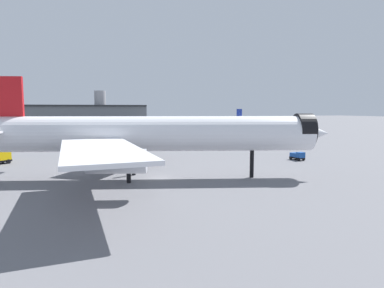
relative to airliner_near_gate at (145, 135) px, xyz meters
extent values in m
plane|color=slate|center=(2.25, 0.09, -7.15)|extent=(900.00, 900.00, 0.00)
cylinder|color=white|center=(0.40, -0.11, 0.13)|extent=(52.70, 19.63, 5.60)
cone|color=white|center=(26.00, -7.23, 0.13)|extent=(7.40, 6.93, 5.49)
cylinder|color=black|center=(24.92, -6.93, 0.55)|extent=(3.94, 6.12, 5.65)
cube|color=white|center=(0.41, 15.20, -0.57)|extent=(20.30, 24.63, 0.45)
cylinder|color=#B7BAC1|center=(0.87, 12.10, -2.42)|extent=(7.99, 4.96, 3.08)
cube|color=white|center=(-7.50, -13.23, -0.57)|extent=(9.52, 24.26, 0.45)
cylinder|color=#B7BAC1|center=(-5.50, -10.81, -2.42)|extent=(7.99, 4.96, 3.08)
cube|color=red|center=(-21.10, 5.87, 4.61)|extent=(6.29, 2.25, 8.96)
cube|color=white|center=(-20.47, 12.11, 0.69)|extent=(7.17, 10.50, 0.34)
cylinder|color=black|center=(16.78, -4.67, -4.91)|extent=(0.67, 0.67, 4.48)
cylinder|color=black|center=(-1.37, 3.43, -4.91)|extent=(0.67, 0.67, 4.48)
cylinder|color=black|center=(-2.95, -2.23, -4.91)|extent=(0.67, 0.67, 4.48)
cylinder|color=white|center=(68.71, 128.47, -2.00)|extent=(35.97, 15.54, 3.96)
cone|color=white|center=(51.36, 122.57, -2.00)|extent=(5.37, 5.07, 3.88)
cone|color=white|center=(86.05, 134.36, -2.00)|extent=(6.08, 5.22, 3.76)
cylinder|color=black|center=(52.11, 122.83, -1.71)|extent=(2.97, 4.36, 4.00)
cube|color=white|center=(74.67, 119.70, -2.50)|extent=(6.08, 16.57, 0.32)
cylinder|color=#B7BAC1|center=(73.20, 121.29, -3.80)|extent=(5.56, 3.71, 2.18)
cube|color=white|center=(68.10, 139.06, -2.50)|extent=(14.57, 16.72, 0.32)
cylinder|color=#B7BAC1|center=(67.90, 136.90, -3.80)|extent=(5.56, 3.71, 2.18)
cube|color=navy|center=(83.28, 133.42, 1.16)|extent=(4.29, 1.79, 6.33)
cube|color=white|center=(85.35, 129.59, -1.61)|extent=(5.24, 7.31, 0.24)
cube|color=white|center=(82.59, 137.71, -1.61)|extent=(5.24, 7.31, 0.24)
cylinder|color=black|center=(57.60, 124.69, -5.57)|extent=(0.47, 0.47, 3.17)
cylinder|color=black|center=(71.11, 127.09, -5.57)|extent=(0.47, 0.47, 3.17)
cylinder|color=black|center=(69.77, 131.02, -5.57)|extent=(0.47, 0.47, 3.17)
cube|color=slate|center=(-54.20, 208.36, -0.50)|extent=(182.89, 34.93, 13.30)
cube|color=#232628|center=(-54.20, 208.36, 6.75)|extent=(183.04, 37.25, 1.20)
cylinder|color=#939399|center=(3.34, 204.64, 5.37)|extent=(8.37, 8.37, 25.03)
cube|color=#E5B70C|center=(-25.66, 23.81, -5.25)|extent=(4.00, 3.89, 2.20)
cylinder|color=black|center=(-24.21, 23.53, -6.70)|extent=(0.87, 0.80, 0.90)
cylinder|color=black|center=(-25.69, 25.29, -6.70)|extent=(0.87, 0.80, 0.90)
cube|color=black|center=(35.54, 8.96, -6.65)|extent=(2.09, 3.41, 0.30)
cube|color=#194799|center=(35.70, 8.02, -5.90)|extent=(1.78, 1.52, 1.20)
cube|color=#1E2D38|center=(35.79, 7.45, -5.66)|extent=(1.34, 0.29, 0.60)
cube|color=#194799|center=(35.45, 9.53, -6.05)|extent=(1.89, 2.15, 0.90)
cylinder|color=black|center=(36.51, 7.99, -6.80)|extent=(0.39, 0.74, 0.70)
cylinder|color=black|center=(34.93, 7.73, -6.80)|extent=(0.39, 0.74, 0.70)
cylinder|color=black|center=(36.15, 10.20, -6.80)|extent=(0.39, 0.74, 0.70)
cylinder|color=black|center=(34.57, 9.94, -6.80)|extent=(0.39, 0.74, 0.70)
cone|color=#F2600C|center=(0.86, 36.13, -6.84)|extent=(0.50, 0.50, 0.63)
camera|label=1|loc=(-9.28, -52.07, 4.00)|focal=30.73mm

